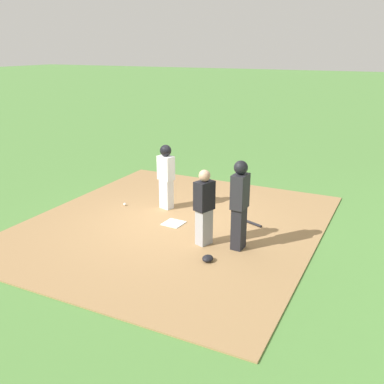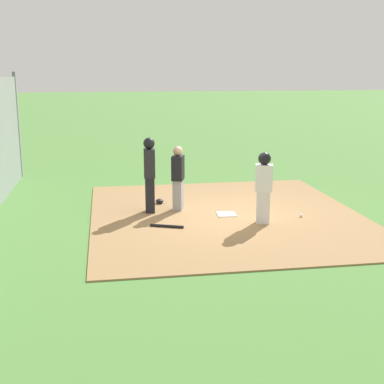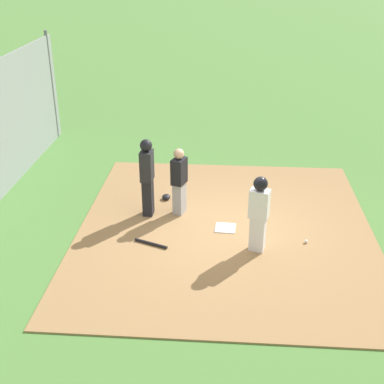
% 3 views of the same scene
% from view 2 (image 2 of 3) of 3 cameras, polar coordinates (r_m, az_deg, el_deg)
% --- Properties ---
extents(ground_plane, '(140.00, 140.00, 0.00)m').
position_cam_2_polar(ground_plane, '(12.76, 3.71, -2.57)').
color(ground_plane, '#51843D').
extents(dirt_infield, '(7.20, 6.40, 0.03)m').
position_cam_2_polar(dirt_infield, '(12.76, 3.71, -2.50)').
color(dirt_infield, '#9E774C').
rests_on(dirt_infield, ground_plane).
extents(home_plate, '(0.46, 0.46, 0.02)m').
position_cam_2_polar(home_plate, '(12.75, 3.71, -2.39)').
color(home_plate, white).
rests_on(home_plate, dirt_infield).
extents(catcher, '(0.44, 0.37, 1.58)m').
position_cam_2_polar(catcher, '(13.00, -1.52, 1.60)').
color(catcher, '#9E9EA3').
rests_on(catcher, dirt_infield).
extents(umpire, '(0.39, 0.28, 1.82)m').
position_cam_2_polar(umpire, '(12.78, -4.59, 2.05)').
color(umpire, black).
rests_on(umpire, dirt_infield).
extents(runner, '(0.36, 0.44, 1.62)m').
position_cam_2_polar(runner, '(11.92, 7.72, 0.93)').
color(runner, silver).
rests_on(runner, dirt_infield).
extents(baseball_bat, '(0.34, 0.73, 0.06)m').
position_cam_2_polar(baseball_bat, '(11.73, -2.72, -3.67)').
color(baseball_bat, black).
rests_on(baseball_bat, dirt_infield).
extents(catcher_mask, '(0.24, 0.20, 0.12)m').
position_cam_2_polar(catcher_mask, '(13.78, -3.51, -0.99)').
color(catcher_mask, black).
rests_on(catcher_mask, dirt_infield).
extents(baseball, '(0.07, 0.07, 0.07)m').
position_cam_2_polar(baseball, '(12.78, 11.64, -2.48)').
color(baseball, white).
rests_on(baseball, dirt_infield).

